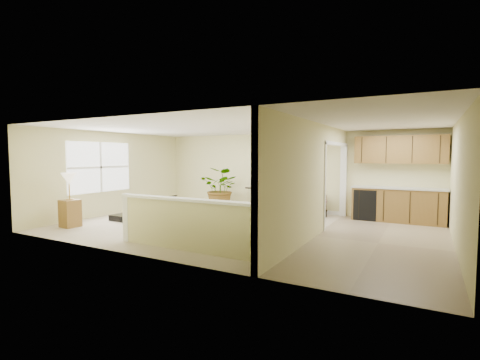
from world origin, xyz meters
The scene contains 20 objects.
floor centered at (0.00, 0.00, 0.00)m, with size 9.00×9.00×0.00m, color #B5A68D.
back_wall centered at (0.00, 3.00, 1.25)m, with size 9.00×0.04×2.50m, color beige.
front_wall centered at (0.00, -3.00, 1.25)m, with size 9.00×0.04×2.50m, color beige.
left_wall centered at (-4.50, 0.00, 1.25)m, with size 0.04×6.00×2.50m, color beige.
right_wall centered at (4.50, 0.00, 1.25)m, with size 0.04×6.00×2.50m, color beige.
ceiling centered at (0.00, 0.00, 2.50)m, with size 9.00×6.00×0.04m, color white.
kitchen_vinyl centered at (3.15, 0.00, 0.00)m, with size 2.70×6.00×0.01m, color tan.
interior_partition centered at (1.80, 0.25, 1.22)m, with size 0.18×5.99×2.50m.
pony_half_wall centered at (0.08, -2.30, 0.52)m, with size 3.42×0.22×1.00m.
left_window centered at (-4.49, -0.50, 1.45)m, with size 0.05×2.15×1.45m, color white.
wall_art_left centered at (-0.95, 2.97, 1.75)m, with size 0.48×0.04×0.58m.
wall_mirror centered at (0.30, 2.97, 1.80)m, with size 0.55×0.04×0.55m.
kitchen_cabinets centered at (3.19, 2.73, 0.87)m, with size 2.36×0.65×2.33m.
piano centered at (-2.93, -0.13, 0.62)m, with size 1.87×1.93×1.47m.
piano_bench centered at (-1.91, -0.10, 0.28)m, with size 0.42×0.83×0.55m, color black.
loveseat centered at (0.59, 2.58, 0.31)m, with size 1.56×1.06×0.81m.
accent_table centered at (-1.03, 2.65, 0.48)m, with size 0.52×0.52×0.76m.
palm_plant centered at (-2.02, 2.28, 0.69)m, with size 1.30×1.14×1.40m.
small_plant centered at (1.31, 2.51, 0.22)m, with size 0.38×0.38×0.51m.
lamp_stand centered at (-3.87, -1.95, 0.57)m, with size 0.43×0.43×1.36m.
Camera 1 is at (4.01, -7.49, 1.79)m, focal length 26.00 mm.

